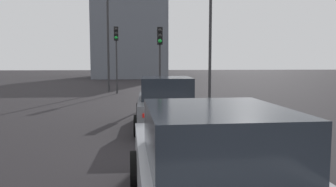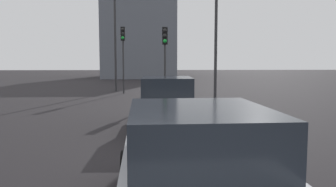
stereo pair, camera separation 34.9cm
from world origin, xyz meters
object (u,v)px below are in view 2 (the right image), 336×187
at_px(car_grey_lead, 167,104).
at_px(traffic_light_near_right, 123,46).
at_px(street_lamp_far, 216,23).
at_px(street_lamp_kerbside, 115,35).
at_px(traffic_light_near_left, 165,48).
at_px(car_silver_second, 196,171).

height_order(car_grey_lead, traffic_light_near_right, traffic_light_near_right).
height_order(car_grey_lead, street_lamp_far, street_lamp_far).
relative_size(car_grey_lead, street_lamp_kerbside, 0.65).
bearing_deg(traffic_light_near_left, traffic_light_near_right, -149.75).
relative_size(car_silver_second, street_lamp_kerbside, 0.70).
height_order(car_silver_second, street_lamp_far, street_lamp_far).
relative_size(car_grey_lead, traffic_light_near_left, 1.11).
distance_m(car_grey_lead, street_lamp_kerbside, 14.00).
height_order(car_silver_second, traffic_light_near_left, traffic_light_near_left).
bearing_deg(car_silver_second, traffic_light_near_left, -2.42).
relative_size(car_grey_lead, traffic_light_near_right, 0.98).
bearing_deg(car_grey_lead, traffic_light_near_right, 12.64).
distance_m(car_grey_lead, car_silver_second, 6.58).
bearing_deg(car_grey_lead, street_lamp_kerbside, 13.99).
relative_size(traffic_light_near_left, street_lamp_far, 0.54).
bearing_deg(traffic_light_near_right, street_lamp_far, 55.17).
height_order(traffic_light_near_left, street_lamp_far, street_lamp_far).
relative_size(traffic_light_near_right, street_lamp_far, 0.61).
bearing_deg(car_silver_second, car_grey_lead, -1.13).
xyz_separation_m(traffic_light_near_left, street_lamp_kerbside, (6.49, 3.27, 1.16)).
xyz_separation_m(traffic_light_near_right, street_lamp_kerbside, (1.75, 0.69, 0.83)).
relative_size(car_silver_second, street_lamp_far, 0.65).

